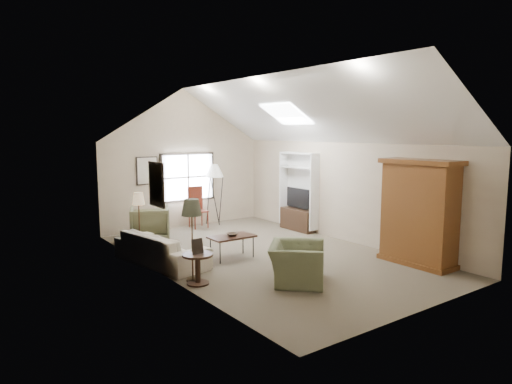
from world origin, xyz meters
TOP-DOWN VIEW (x-y plane):
  - room_shell at (0.00, 0.00)m, footprint 5.01×8.01m
  - window at (0.10, 3.96)m, footprint 1.72×0.08m
  - skylight at (1.30, 0.90)m, footprint 0.80×1.20m
  - wall_art at (-1.88, 1.94)m, footprint 1.97×3.71m
  - armoire at (2.18, -2.40)m, footprint 0.60×1.50m
  - tv_alcove at (2.34, 1.60)m, footprint 0.32×1.30m
  - media_console at (2.32, 1.60)m, footprint 0.34×1.18m
  - tv_panel at (2.32, 1.60)m, footprint 0.05×0.90m
  - sofa at (-2.20, 0.77)m, footprint 1.32×2.40m
  - armchair_near at (-0.66, -1.81)m, footprint 1.48×1.48m
  - armchair_far at (-1.59, 2.83)m, footprint 1.25×1.27m
  - coffee_table at (-0.77, 0.23)m, footprint 1.00×0.56m
  - bowl at (-0.77, 0.23)m, footprint 0.24×0.24m
  - side_table at (-2.20, -0.83)m, footprint 0.67×0.67m
  - side_chair at (0.19, 3.52)m, footprint 0.49×0.49m
  - tripod_lamp at (0.85, 3.70)m, footprint 0.68×0.68m
  - dark_lamp at (-2.20, -0.63)m, footprint 0.45×0.45m
  - tan_lamp at (-2.20, 1.97)m, footprint 0.34×0.34m

SIDE VIEW (x-z plane):
  - coffee_table at x=-0.77m, z-range 0.00..0.51m
  - side_table at x=-2.20m, z-range 0.00..0.57m
  - media_console at x=2.32m, z-range 0.00..0.60m
  - sofa at x=-2.20m, z-range 0.00..0.66m
  - armchair_near at x=-0.66m, z-range 0.00..0.73m
  - armchair_far at x=-1.59m, z-range 0.00..0.89m
  - bowl at x=-0.77m, z-range 0.51..0.57m
  - side_chair at x=0.19m, z-range 0.00..1.19m
  - tan_lamp at x=-2.20m, z-range 0.00..1.42m
  - dark_lamp at x=-2.20m, z-range 0.00..1.58m
  - tripod_lamp at x=0.85m, z-range 0.00..1.83m
  - tv_panel at x=2.32m, z-range 0.65..1.20m
  - armoire at x=2.18m, z-range 0.00..2.20m
  - tv_alcove at x=2.34m, z-range 0.10..2.20m
  - window at x=0.10m, z-range 0.74..2.16m
  - wall_art at x=-1.88m, z-range 1.29..2.17m
  - room_shell at x=0.00m, z-range 1.21..5.21m
  - skylight at x=1.30m, z-range 2.96..3.48m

